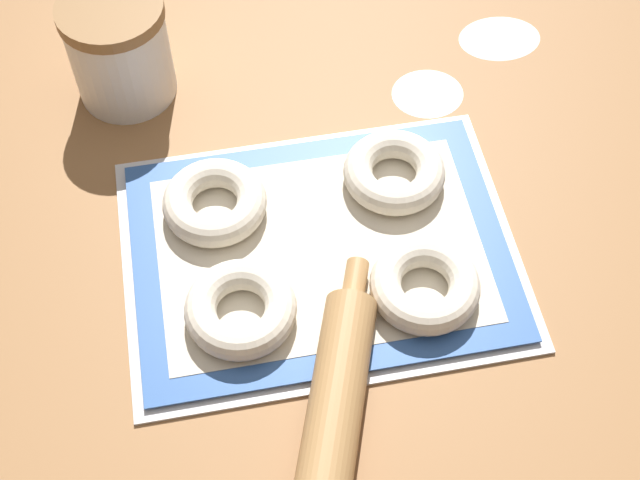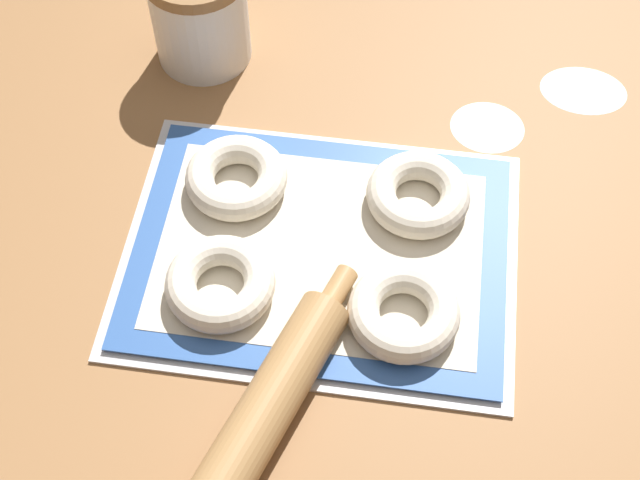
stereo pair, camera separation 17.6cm
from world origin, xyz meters
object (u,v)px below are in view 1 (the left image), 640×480
(flour_canister, at_px, (119,49))
(bagel_back_left, at_px, (215,202))
(bagel_front_right, at_px, (425,285))
(bagel_back_right, at_px, (394,172))
(rolling_pin, at_px, (325,473))
(bagel_front_left, at_px, (241,309))
(baking_tray, at_px, (320,252))

(flour_canister, bearing_deg, bagel_back_left, -68.51)
(bagel_front_right, height_order, bagel_back_right, same)
(flour_canister, bearing_deg, bagel_back_right, -35.95)
(bagel_back_left, relative_size, rolling_pin, 0.26)
(bagel_back_left, bearing_deg, bagel_back_right, 1.42)
(bagel_front_left, distance_m, bagel_front_right, 0.20)
(bagel_front_left, distance_m, flour_canister, 0.38)
(baking_tray, distance_m, flour_canister, 0.36)
(baking_tray, bearing_deg, bagel_back_left, 146.19)
(bagel_front_left, bearing_deg, bagel_back_left, 94.17)
(flour_canister, relative_size, rolling_pin, 0.31)
(baking_tray, relative_size, flour_canister, 3.18)
(bagel_front_right, relative_size, bagel_back_left, 1.00)
(bagel_front_right, distance_m, flour_canister, 0.48)
(bagel_front_left, xyz_separation_m, flour_canister, (-0.10, 0.36, 0.04))
(baking_tray, relative_size, bagel_front_right, 3.70)
(bagel_back_right, xyz_separation_m, rolling_pin, (-0.15, -0.34, -0.00))
(bagel_front_right, xyz_separation_m, rolling_pin, (-0.14, -0.18, -0.00))
(baking_tray, distance_m, bagel_back_left, 0.13)
(flour_canister, bearing_deg, rolling_pin, -74.63)
(bagel_back_right, bearing_deg, rolling_pin, -113.39)
(bagel_front_right, bearing_deg, flour_canister, 128.47)
(bagel_front_right, relative_size, flour_canister, 0.86)
(bagel_front_left, distance_m, bagel_back_right, 0.25)
(baking_tray, height_order, bagel_back_right, bagel_back_right)
(bagel_back_left, height_order, rolling_pin, rolling_pin)
(baking_tray, distance_m, bagel_back_right, 0.13)
(baking_tray, bearing_deg, bagel_back_right, 37.24)
(bagel_front_left, bearing_deg, flour_canister, 105.00)
(bagel_back_left, distance_m, flour_canister, 0.24)
(bagel_back_right, height_order, rolling_pin, rolling_pin)
(bagel_back_left, relative_size, flour_canister, 0.86)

